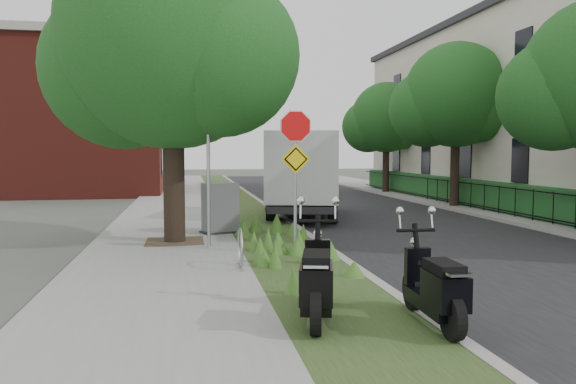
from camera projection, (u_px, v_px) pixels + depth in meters
The scene contains 21 objects.
ground at pixel (366, 263), 11.78m from camera, with size 120.00×120.00×0.00m, color #4C5147.
sidewalk_near at pixel (172, 212), 20.84m from camera, with size 3.50×60.00×0.12m, color gray.
verge at pixel (246, 211), 21.33m from camera, with size 2.00×60.00×0.12m, color #2A441D.
kerb_near at pixel (272, 210), 21.50m from camera, with size 0.20×60.00×0.13m, color #9E9991.
road at pixel (359, 210), 22.13m from camera, with size 7.00×60.00×0.01m, color black.
kerb_far at pixel (442, 207), 22.74m from camera, with size 0.20×60.00×0.13m, color #9E9991.
footpath_far at pixel (481, 206), 23.04m from camera, with size 3.20×60.00×0.12m, color gray.
street_tree_main at pixel (169, 49), 13.52m from camera, with size 6.21×5.54×7.66m.
bare_post at pixel (208, 161), 12.83m from camera, with size 0.08×0.08×4.00m.
bike_hoop at pixel (240, 248), 10.68m from camera, with size 0.06×0.78×0.77m.
sign_assembly at pixel (296, 152), 11.94m from camera, with size 0.94×0.08×3.22m.
fence_far at pixel (459, 192), 22.82m from camera, with size 0.04×24.00×1.00m.
hedge_far at pixel (475, 192), 22.94m from camera, with size 1.00×24.00×1.10m, color #1B4D23.
terrace_houses at pixel (556, 107), 23.32m from camera, with size 7.40×26.40×8.20m.
brick_building at pixel (81, 117), 31.39m from camera, with size 9.40×10.40×8.30m.
far_tree_b at pixel (454, 100), 22.55m from camera, with size 4.83×4.31×6.56m.
far_tree_c at pixel (385, 121), 30.43m from camera, with size 4.37×3.89×5.93m.
scooter_near at pixel (317, 288), 7.24m from camera, with size 0.73×1.96×0.95m.
scooter_far at pixel (438, 295), 7.02m from camera, with size 0.42×1.85×0.88m.
box_truck at pixel (303, 171), 19.51m from camera, with size 3.37×5.93×2.53m.
utility_cabinet at pixel (220, 209), 15.27m from camera, with size 1.18×0.97×1.35m.
Camera 1 is at (-3.68, -11.16, 2.35)m, focal length 35.00 mm.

